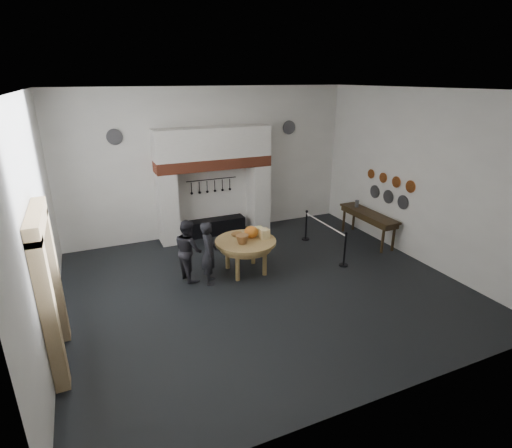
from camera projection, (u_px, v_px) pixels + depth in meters
name	position (u px, v px, depth m)	size (l,w,h in m)	color
floor	(264.00, 286.00, 9.63)	(9.00, 8.00, 0.02)	black
ceiling	(265.00, 90.00, 8.07)	(9.00, 8.00, 0.02)	silver
wall_back	(210.00, 163.00, 12.29)	(9.00, 0.02, 4.50)	white
wall_front	(388.00, 272.00, 5.41)	(9.00, 0.02, 4.50)	white
wall_left	(37.00, 225.00, 7.16)	(0.02, 8.00, 4.50)	white
wall_right	(419.00, 177.00, 10.54)	(0.02, 8.00, 4.50)	white
chimney_pier_left	(168.00, 208.00, 11.84)	(0.55, 0.70, 2.15)	silver
chimney_pier_right	(258.00, 197.00, 12.95)	(0.55, 0.70, 2.15)	silver
hearth_brick_band	(214.00, 163.00, 11.96)	(3.50, 0.72, 0.32)	#9E442B
chimney_hood	(213.00, 143.00, 11.75)	(3.50, 0.70, 0.90)	silver
iron_range	(215.00, 227.00, 12.74)	(1.90, 0.45, 0.50)	black
utensil_rail	(211.00, 179.00, 12.39)	(0.02, 0.02, 1.60)	black
door_recess	(46.00, 300.00, 6.65)	(0.04, 1.10, 2.50)	black
door_jamb_near	(50.00, 318.00, 6.07)	(0.22, 0.30, 2.60)	tan
door_jamb_far	(53.00, 278.00, 7.27)	(0.22, 0.30, 2.60)	tan
door_lintel	(36.00, 220.00, 6.20)	(0.22, 1.70, 0.30)	tan
wall_plaque	(49.00, 242.00, 8.09)	(0.05, 0.34, 0.44)	gold
work_table	(246.00, 242.00, 10.06)	(1.54, 1.54, 0.07)	tan
pumpkin	(251.00, 232.00, 10.15)	(0.36, 0.36, 0.31)	orange
cheese_block_big	(264.00, 234.00, 10.15)	(0.22, 0.22, 0.24)	#E6CC89
cheese_block_small	(259.00, 231.00, 10.41)	(0.18, 0.18, 0.20)	#E4D988
wicker_basket	(242.00, 239.00, 9.82)	(0.32, 0.32, 0.22)	olive
bread_loaf	(237.00, 234.00, 10.29)	(0.31, 0.18, 0.13)	#9C5D37
visitor_near	(209.00, 253.00, 9.54)	(0.57, 0.38, 1.57)	black
visitor_far	(188.00, 250.00, 9.74)	(0.75, 0.58, 1.54)	black
side_table	(369.00, 214.00, 12.03)	(0.55, 2.20, 0.06)	#322412
pewter_jug	(357.00, 204.00, 12.49)	(0.12, 0.12, 0.22)	#525358
copper_pan_a	(411.00, 187.00, 10.80)	(0.34, 0.34, 0.03)	#C6662D
copper_pan_b	(396.00, 182.00, 11.27)	(0.32, 0.32, 0.03)	#C6662D
copper_pan_c	(383.00, 178.00, 11.75)	(0.30, 0.30, 0.03)	#C6662D
copper_pan_d	(371.00, 174.00, 12.22)	(0.28, 0.28, 0.03)	#C6662D
pewter_plate_left	(403.00, 202.00, 11.15)	(0.40, 0.40, 0.03)	#4C4C51
pewter_plate_mid	(388.00, 197.00, 11.66)	(0.40, 0.40, 0.03)	#4C4C51
pewter_plate_right	(375.00, 192.00, 12.18)	(0.40, 0.40, 0.03)	#4C4C51
pewter_plate_back_left	(115.00, 137.00, 10.91)	(0.44, 0.44, 0.03)	#4C4C51
pewter_plate_back_right	(289.00, 127.00, 12.94)	(0.44, 0.44, 0.03)	#4C4C51
barrier_post_near	(345.00, 250.00, 10.51)	(0.05, 0.05, 0.90)	black
barrier_post_far	(306.00, 226.00, 12.23)	(0.05, 0.05, 0.90)	black
barrier_rope	(325.00, 224.00, 11.23)	(0.04, 0.04, 2.00)	white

